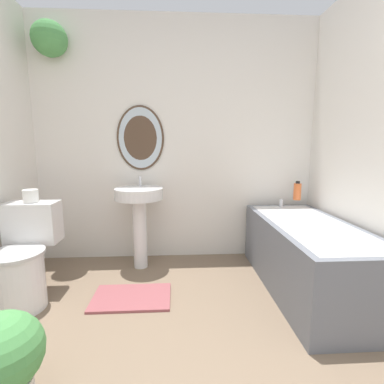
% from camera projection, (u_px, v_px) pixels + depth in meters
% --- Properties ---
extents(wall_back, '(2.90, 0.31, 2.40)m').
position_uv_depth(wall_back, '(168.00, 135.00, 2.80)').
color(wall_back, silver).
rests_on(wall_back, ground_plane).
extents(toilet, '(0.39, 0.57, 0.72)m').
position_uv_depth(toilet, '(23.00, 261.00, 2.03)').
color(toilet, white).
rests_on(toilet, ground_plane).
extents(pedestal_sink, '(0.45, 0.45, 0.87)m').
position_uv_depth(pedestal_sink, '(139.00, 208.00, 2.61)').
color(pedestal_sink, white).
rests_on(pedestal_sink, ground_plane).
extents(bathtub, '(0.65, 1.44, 0.63)m').
position_uv_depth(bathtub, '(308.00, 255.00, 2.24)').
color(bathtub, slate).
rests_on(bathtub, ground_plane).
extents(shampoo_bottle, '(0.07, 0.07, 0.19)m').
position_uv_depth(shampoo_bottle, '(297.00, 191.00, 2.75)').
color(shampoo_bottle, '#DB6633').
rests_on(shampoo_bottle, bathtub).
extents(potted_plant, '(0.34, 0.34, 0.47)m').
position_uv_depth(potted_plant, '(3.00, 360.00, 1.17)').
color(potted_plant, silver).
rests_on(potted_plant, ground_plane).
extents(bath_mat, '(0.59, 0.38, 0.02)m').
position_uv_depth(bath_mat, '(132.00, 297.00, 2.13)').
color(bath_mat, '#934C51').
rests_on(bath_mat, ground_plane).
extents(toilet_paper_roll, '(0.11, 0.11, 0.10)m').
position_uv_depth(toilet_paper_roll, '(31.00, 196.00, 2.15)').
color(toilet_paper_roll, white).
rests_on(toilet_paper_roll, toilet).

